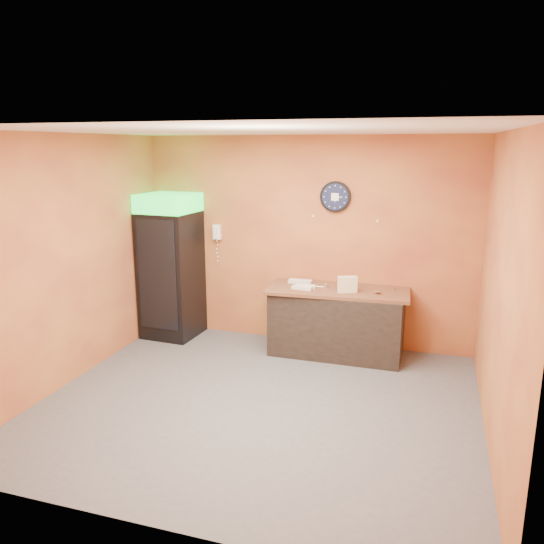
% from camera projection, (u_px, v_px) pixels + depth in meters
% --- Properties ---
extents(floor, '(4.50, 4.50, 0.00)m').
position_uv_depth(floor, '(259.00, 403.00, 5.62)').
color(floor, '#47474C').
rests_on(floor, ground).
extents(back_wall, '(4.50, 0.02, 2.80)m').
position_uv_depth(back_wall, '(305.00, 242.00, 7.15)').
color(back_wall, '#C37D37').
rests_on(back_wall, floor).
extents(left_wall, '(0.02, 4.00, 2.80)m').
position_uv_depth(left_wall, '(68.00, 261.00, 5.94)').
color(left_wall, '#C37D37').
rests_on(left_wall, floor).
extents(right_wall, '(0.02, 4.00, 2.80)m').
position_uv_depth(right_wall, '(501.00, 293.00, 4.64)').
color(right_wall, '#C37D37').
rests_on(right_wall, floor).
extents(ceiling, '(4.50, 4.00, 0.02)m').
position_uv_depth(ceiling, '(257.00, 130.00, 4.96)').
color(ceiling, white).
rests_on(ceiling, back_wall).
extents(beverage_cooler, '(0.75, 0.76, 2.02)m').
position_uv_depth(beverage_cooler, '(170.00, 268.00, 7.41)').
color(beverage_cooler, black).
rests_on(beverage_cooler, floor).
extents(prep_counter, '(1.68, 0.75, 0.84)m').
position_uv_depth(prep_counter, '(337.00, 323.00, 6.88)').
color(prep_counter, black).
rests_on(prep_counter, floor).
extents(wall_clock, '(0.40, 0.06, 0.40)m').
position_uv_depth(wall_clock, '(335.00, 197.00, 6.86)').
color(wall_clock, black).
rests_on(wall_clock, back_wall).
extents(wall_phone, '(0.11, 0.10, 0.21)m').
position_uv_depth(wall_phone, '(217.00, 232.00, 7.45)').
color(wall_phone, white).
rests_on(wall_phone, back_wall).
extents(butcher_paper, '(1.83, 0.85, 0.04)m').
position_uv_depth(butcher_paper, '(338.00, 290.00, 6.78)').
color(butcher_paper, brown).
rests_on(butcher_paper, prep_counter).
extents(sub_roll_stack, '(0.25, 0.16, 0.20)m').
position_uv_depth(sub_roll_stack, '(347.00, 284.00, 6.60)').
color(sub_roll_stack, beige).
rests_on(sub_roll_stack, butcher_paper).
extents(wrapped_sandwich_left, '(0.27, 0.13, 0.04)m').
position_uv_depth(wrapped_sandwich_left, '(305.00, 286.00, 6.82)').
color(wrapped_sandwich_left, silver).
rests_on(wrapped_sandwich_left, butcher_paper).
extents(wrapped_sandwich_mid, '(0.27, 0.13, 0.04)m').
position_uv_depth(wrapped_sandwich_mid, '(302.00, 288.00, 6.76)').
color(wrapped_sandwich_mid, silver).
rests_on(wrapped_sandwich_mid, butcher_paper).
extents(wrapped_sandwich_right, '(0.31, 0.13, 0.04)m').
position_uv_depth(wrapped_sandwich_right, '(300.00, 281.00, 7.05)').
color(wrapped_sandwich_right, silver).
rests_on(wrapped_sandwich_right, butcher_paper).
extents(kitchen_tool, '(0.06, 0.06, 0.06)m').
position_uv_depth(kitchen_tool, '(326.00, 286.00, 6.81)').
color(kitchen_tool, silver).
rests_on(kitchen_tool, butcher_paper).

